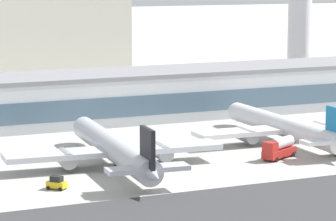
{
  "coord_description": "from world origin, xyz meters",
  "views": [
    {
      "loc": [
        -82.04,
        -104.55,
        35.16
      ],
      "look_at": [
        -9.99,
        55.04,
        7.3
      ],
      "focal_mm": 94.45,
      "sensor_mm": 36.0,
      "label": 1
    }
  ],
  "objects_px": {
    "terminal_building": "(127,95)",
    "service_baggage_tug_2": "(57,183)",
    "airliner_black_tail_gate_0": "(116,150)",
    "service_fuel_truck_1": "(279,148)",
    "airliner_blue_tail_gate_1": "(287,128)"
  },
  "relations": [
    {
      "from": "terminal_building",
      "to": "service_baggage_tug_2",
      "type": "distance_m",
      "value": 69.1
    },
    {
      "from": "airliner_black_tail_gate_0",
      "to": "airliner_blue_tail_gate_1",
      "type": "relative_size",
      "value": 1.05
    },
    {
      "from": "terminal_building",
      "to": "service_baggage_tug_2",
      "type": "height_order",
      "value": "terminal_building"
    },
    {
      "from": "service_fuel_truck_1",
      "to": "service_baggage_tug_2",
      "type": "distance_m",
      "value": 45.69
    },
    {
      "from": "terminal_building",
      "to": "airliner_black_tail_gate_0",
      "type": "relative_size",
      "value": 3.57
    },
    {
      "from": "terminal_building",
      "to": "airliner_black_tail_gate_0",
      "type": "distance_m",
      "value": 53.1
    },
    {
      "from": "airliner_blue_tail_gate_1",
      "to": "service_baggage_tug_2",
      "type": "relative_size",
      "value": 13.78
    },
    {
      "from": "airliner_blue_tail_gate_1",
      "to": "service_fuel_truck_1",
      "type": "xyz_separation_m",
      "value": [
        -9.45,
        -12.33,
        -1.14
      ]
    },
    {
      "from": "service_fuel_truck_1",
      "to": "service_baggage_tug_2",
      "type": "bearing_deg",
      "value": -20.52
    },
    {
      "from": "airliner_blue_tail_gate_1",
      "to": "service_fuel_truck_1",
      "type": "distance_m",
      "value": 15.57
    },
    {
      "from": "airliner_black_tail_gate_0",
      "to": "airliner_blue_tail_gate_1",
      "type": "distance_m",
      "value": 41.18
    },
    {
      "from": "terminal_building",
      "to": "airliner_blue_tail_gate_1",
      "type": "bearing_deg",
      "value": -65.05
    },
    {
      "from": "terminal_building",
      "to": "service_fuel_truck_1",
      "type": "relative_size",
      "value": 20.51
    },
    {
      "from": "terminal_building",
      "to": "airliner_blue_tail_gate_1",
      "type": "xyz_separation_m",
      "value": [
        19.14,
        -41.14,
        -2.57
      ]
    },
    {
      "from": "airliner_black_tail_gate_0",
      "to": "service_fuel_truck_1",
      "type": "relative_size",
      "value": 5.74
    }
  ]
}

